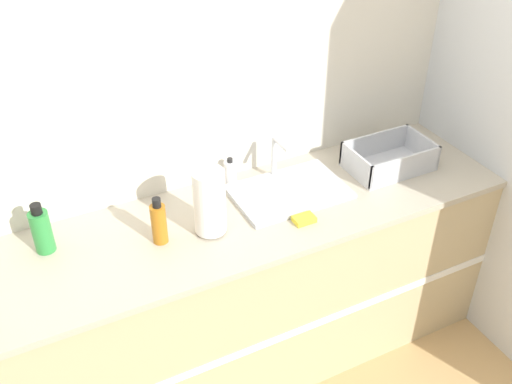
# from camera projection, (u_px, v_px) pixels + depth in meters

# --- Properties ---
(wall_back) EXTENTS (4.96, 0.06, 2.60)m
(wall_back) POSITION_uv_depth(u_px,v_px,m) (188.00, 102.00, 2.52)
(wall_back) COLOR beige
(wall_back) RESTS_ON ground_plane
(wall_right) EXTENTS (0.06, 2.62, 2.60)m
(wall_right) POSITION_uv_depth(u_px,v_px,m) (480.00, 74.00, 2.75)
(wall_right) COLOR silver
(wall_right) RESTS_ON ground_plane
(counter_cabinet) EXTENTS (2.58, 0.64, 0.90)m
(counter_cabinet) POSITION_uv_depth(u_px,v_px,m) (227.00, 298.00, 2.75)
(counter_cabinet) COLOR tan
(counter_cabinet) RESTS_ON ground_plane
(sink) EXTENTS (0.50, 0.33, 0.22)m
(sink) POSITION_uv_depth(u_px,v_px,m) (288.00, 190.00, 2.65)
(sink) COLOR silver
(sink) RESTS_ON counter_cabinet
(paper_towel_roll) EXTENTS (0.13, 0.13, 0.29)m
(paper_towel_roll) POSITION_uv_depth(u_px,v_px,m) (209.00, 202.00, 2.35)
(paper_towel_roll) COLOR #4C4C51
(paper_towel_roll) RESTS_ON counter_cabinet
(dish_rack) EXTENTS (0.39, 0.25, 0.13)m
(dish_rack) POSITION_uv_depth(u_px,v_px,m) (389.00, 160.00, 2.81)
(dish_rack) COLOR #B7BABF
(dish_rack) RESTS_ON counter_cabinet
(bottle_amber) EXTENTS (0.06, 0.06, 0.21)m
(bottle_amber) POSITION_uv_depth(u_px,v_px,m) (159.00, 223.00, 2.33)
(bottle_amber) COLOR #B26B19
(bottle_amber) RESTS_ON counter_cabinet
(bottle_green) EXTENTS (0.08, 0.08, 0.22)m
(bottle_green) POSITION_uv_depth(u_px,v_px,m) (42.00, 230.00, 2.29)
(bottle_green) COLOR #2D8C3D
(bottle_green) RESTS_ON counter_cabinet
(soap_dispenser) EXTENTS (0.06, 0.06, 0.12)m
(soap_dispenser) POSITION_uv_depth(u_px,v_px,m) (230.00, 171.00, 2.70)
(soap_dispenser) COLOR silver
(soap_dispenser) RESTS_ON counter_cabinet
(sponge) EXTENTS (0.09, 0.06, 0.02)m
(sponge) POSITION_uv_depth(u_px,v_px,m) (304.00, 219.00, 2.48)
(sponge) COLOR yellow
(sponge) RESTS_ON counter_cabinet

